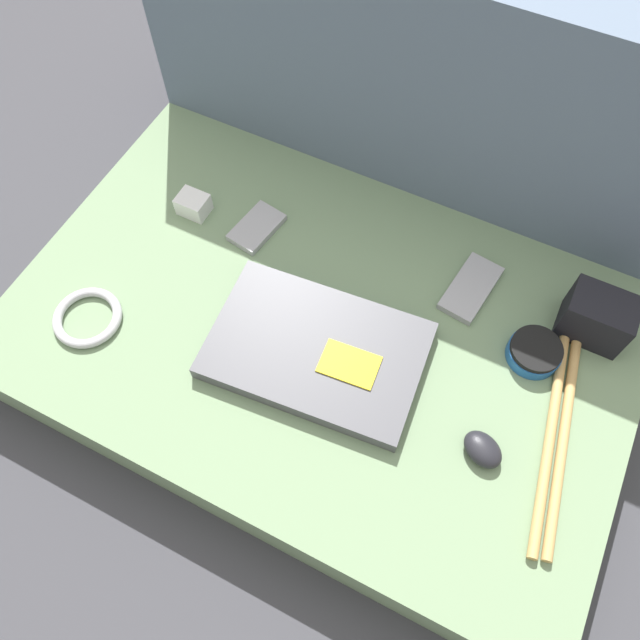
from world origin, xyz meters
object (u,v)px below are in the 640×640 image
(laptop, at_px, (317,350))
(phone_silver, at_px, (257,228))
(charger_brick, at_px, (193,205))
(speaker_puck, at_px, (534,352))
(phone_black, at_px, (471,288))
(computer_mouse, at_px, (483,449))
(camera_pouch, at_px, (597,317))

(laptop, xyz_separation_m, phone_silver, (-0.21, 0.17, -0.01))
(phone_silver, bearing_deg, charger_brick, -164.55)
(laptop, distance_m, phone_silver, 0.27)
(laptop, relative_size, phone_silver, 3.27)
(speaker_puck, bearing_deg, phone_black, 150.94)
(computer_mouse, height_order, camera_pouch, camera_pouch)
(laptop, relative_size, computer_mouse, 4.63)
(phone_black, bearing_deg, phone_silver, -165.12)
(phone_black, xyz_separation_m, camera_pouch, (0.20, 0.01, 0.04))
(speaker_puck, bearing_deg, laptop, -154.08)
(camera_pouch, xyz_separation_m, charger_brick, (-0.71, -0.08, -0.02))
(computer_mouse, xyz_separation_m, phone_black, (-0.11, 0.26, -0.01))
(speaker_puck, relative_size, phone_black, 0.64)
(laptop, height_order, computer_mouse, laptop)
(laptop, relative_size, phone_black, 2.64)
(phone_black, relative_size, charger_brick, 2.49)
(phone_silver, xyz_separation_m, charger_brick, (-0.12, -0.01, 0.01))
(computer_mouse, bearing_deg, laptop, -162.20)
(computer_mouse, relative_size, phone_silver, 0.71)
(computer_mouse, distance_m, phone_silver, 0.54)
(speaker_puck, height_order, phone_black, speaker_puck)
(phone_black, bearing_deg, speaker_puck, -21.65)
(speaker_puck, bearing_deg, computer_mouse, -96.26)
(computer_mouse, bearing_deg, speaker_puck, 108.59)
(laptop, distance_m, charger_brick, 0.37)
(laptop, distance_m, camera_pouch, 0.45)
(phone_silver, bearing_deg, phone_black, 16.63)
(computer_mouse, relative_size, speaker_puck, 0.90)
(camera_pouch, distance_m, charger_brick, 0.71)
(phone_black, height_order, charger_brick, charger_brick)
(charger_brick, bearing_deg, laptop, -25.84)
(laptop, height_order, charger_brick, charger_brick)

